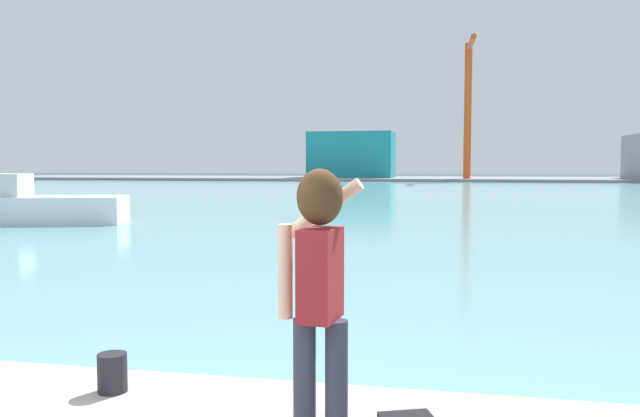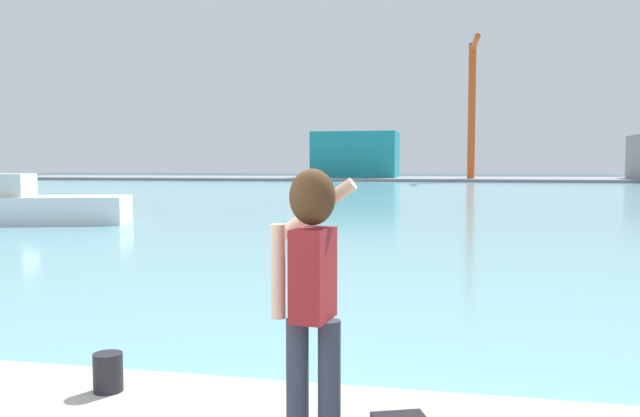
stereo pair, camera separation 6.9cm
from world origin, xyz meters
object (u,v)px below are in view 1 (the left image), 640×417
person_photographer (319,280)px  warehouse_left (352,155)px  port_crane (468,99)px  boat_moored (11,206)px  harbor_bollard (112,373)px

person_photographer → warehouse_left: (-13.35, 90.35, 2.17)m
person_photographer → port_crane: port_crane is taller
boat_moored → port_crane: port_crane is taller
port_crane → warehouse_left: bearing=160.0°
harbor_bollard → warehouse_left: bearing=97.4°
person_photographer → boat_moored: person_photographer is taller
boat_moored → warehouse_left: warehouse_left is taller
harbor_bollard → boat_moored: boat_moored is taller
harbor_bollard → boat_moored: bearing=129.2°
person_photographer → warehouse_left: warehouse_left is taller
harbor_bollard → port_crane: (5.04, 83.62, 10.41)m
person_photographer → port_crane: bearing=4.8°
harbor_bollard → port_crane: 84.41m
harbor_bollard → warehouse_left: warehouse_left is taller
person_photographer → boat_moored: 23.85m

